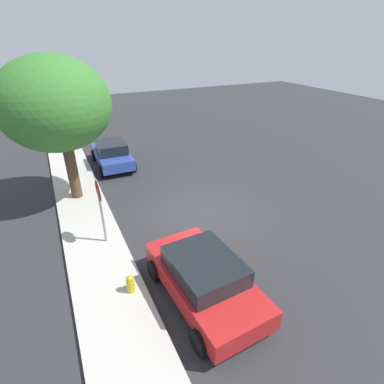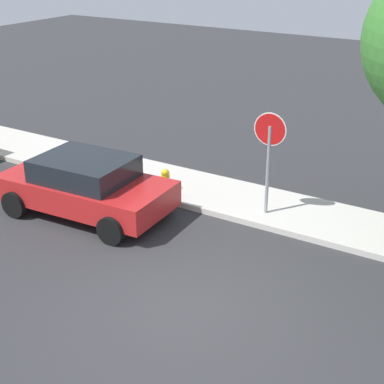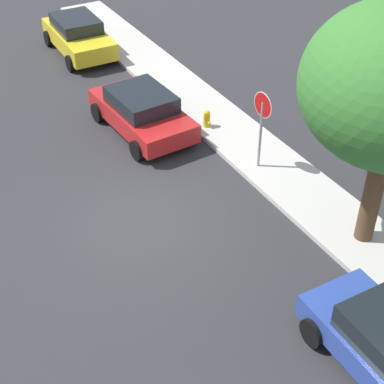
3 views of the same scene
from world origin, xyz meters
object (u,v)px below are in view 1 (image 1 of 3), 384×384
at_px(stop_sign, 100,202).
at_px(parked_car_red, 204,278).
at_px(fire_hydrant, 131,285).
at_px(parked_car_blue, 112,154).
at_px(street_tree_near_corner, 55,105).

distance_m(stop_sign, parked_car_red, 4.33).
height_order(stop_sign, fire_hydrant, stop_sign).
xyz_separation_m(parked_car_blue, street_tree_near_corner, (-3.32, 2.51, 3.55)).
bearing_deg(parked_car_blue, stop_sign, 165.45).
bearing_deg(parked_car_red, street_tree_near_corner, 19.48).
xyz_separation_m(stop_sign, parked_car_blue, (7.15, -1.86, -1.03)).
distance_m(parked_car_red, fire_hydrant, 2.13).
relative_size(parked_car_red, fire_hydrant, 5.80).
bearing_deg(parked_car_blue, fire_hydrant, 170.22).
bearing_deg(street_tree_near_corner, stop_sign, -170.26).
xyz_separation_m(parked_car_red, parked_car_blue, (10.85, 0.15, -0.02)).
relative_size(stop_sign, fire_hydrant, 3.56).
xyz_separation_m(street_tree_near_corner, fire_hydrant, (-6.54, -0.81, -3.91)).
relative_size(parked_car_red, parked_car_blue, 1.06).
bearing_deg(parked_car_red, fire_hydrant, 61.96).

